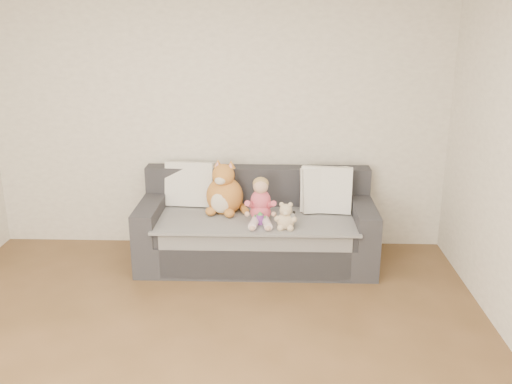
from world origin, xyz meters
TOP-DOWN VIEW (x-y plane):
  - room_shell at (0.00, 0.42)m, footprint 5.00×5.00m
  - sofa at (0.39, 2.06)m, footprint 2.20×0.94m
  - cushion_left at (-0.28, 2.31)m, footprint 0.49×0.25m
  - cushion_right_back at (1.04, 2.17)m, footprint 0.49×0.29m
  - cushion_right_front at (1.05, 2.15)m, footprint 0.50×0.28m
  - toddler at (0.43, 1.87)m, footprint 0.29×0.41m
  - plush_cat at (0.08, 2.09)m, footprint 0.41×0.37m
  - teddy_bear at (0.66, 1.67)m, footprint 0.20×0.15m
  - plush_cow at (0.68, 1.74)m, footprint 0.13×0.20m
  - sippy_cup at (0.43, 1.78)m, footprint 0.11×0.09m

SIDE VIEW (x-z plane):
  - sofa at x=0.39m, z-range -0.12..0.73m
  - sippy_cup at x=0.43m, z-range 0.48..0.60m
  - plush_cow at x=0.68m, z-range 0.46..0.62m
  - teddy_bear at x=0.66m, z-range 0.45..0.70m
  - toddler at x=0.43m, z-range 0.44..0.85m
  - plush_cat at x=0.08m, z-range 0.40..0.94m
  - cushion_right_back at x=1.04m, z-range 0.47..0.90m
  - cushion_left at x=-0.28m, z-range 0.47..0.91m
  - cushion_right_front at x=1.05m, z-range 0.47..0.92m
  - room_shell at x=0.00m, z-range -1.20..3.80m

